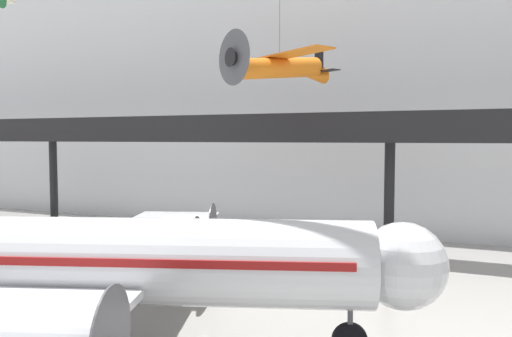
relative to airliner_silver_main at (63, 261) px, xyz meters
name	(u,v)px	position (x,y,z in m)	size (l,w,h in m)	color
hangar_back_wall	(404,77)	(8.82, 28.01, 9.46)	(140.00, 3.00, 25.68)	silver
mezzanine_walkway	(388,137)	(8.82, 19.74, 4.63)	(110.00, 3.20, 9.66)	black
airliner_silver_main	(63,261)	(0.00, 0.00, 0.00)	(27.39, 31.95, 9.46)	silver
suspended_plane_orange_highwing	(280,67)	(2.60, 15.93, 9.08)	(8.73, 7.89, 10.92)	orange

